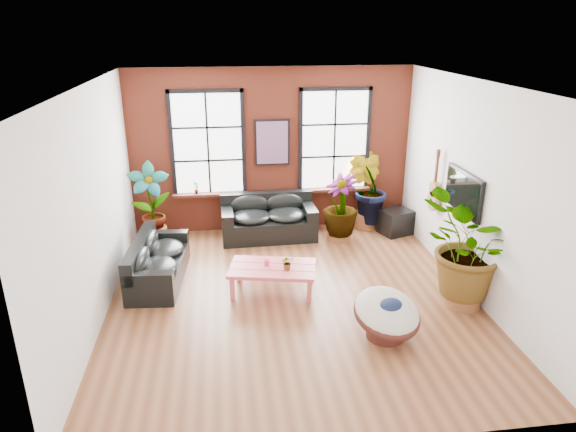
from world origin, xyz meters
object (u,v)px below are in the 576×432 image
(papasan_chair, at_px, (387,314))
(sofa_back, at_px, (268,218))
(coffee_table, at_px, (272,270))
(sofa_left, at_px, (156,262))

(papasan_chair, bearing_deg, sofa_back, 87.84)
(sofa_back, height_order, coffee_table, sofa_back)
(papasan_chair, bearing_deg, coffee_table, 112.90)
(coffee_table, distance_m, papasan_chair, 2.18)
(coffee_table, bearing_deg, papasan_chair, -34.47)
(coffee_table, xyz_separation_m, papasan_chair, (1.50, -1.58, -0.03))
(sofa_left, distance_m, coffee_table, 2.12)
(sofa_left, xyz_separation_m, coffee_table, (2.01, -0.67, 0.06))
(sofa_back, height_order, papasan_chair, sofa_back)
(coffee_table, relative_size, papasan_chair, 1.24)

